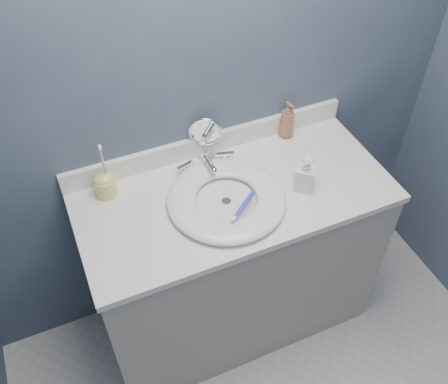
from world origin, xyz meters
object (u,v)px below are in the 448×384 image
toothbrush_holder (105,184)px  soap_bottle_clear (305,173)px  makeup_mirror (205,136)px  soap_bottle_amber (287,120)px

toothbrush_holder → soap_bottle_clear: bearing=-20.9°
makeup_mirror → soap_bottle_clear: 0.42m
soap_bottle_amber → toothbrush_holder: (-0.80, -0.04, -0.03)m
toothbrush_holder → makeup_mirror: bearing=6.1°
makeup_mirror → soap_bottle_amber: size_ratio=1.17×
soap_bottle_clear → toothbrush_holder: bearing=-162.4°
soap_bottle_amber → toothbrush_holder: size_ratio=0.71×
makeup_mirror → toothbrush_holder: 0.43m
soap_bottle_amber → makeup_mirror: bearing=169.0°
soap_bottle_amber → soap_bottle_clear: bearing=-115.8°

